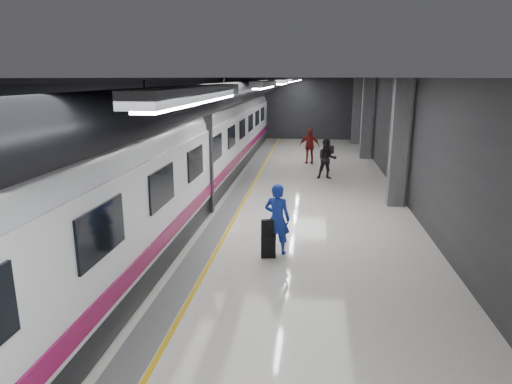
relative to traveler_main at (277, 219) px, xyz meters
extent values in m
plane|color=silver|center=(-0.66, 3.20, -0.94)|extent=(40.00, 40.00, 0.00)
cube|color=black|center=(-0.66, 3.20, 3.56)|extent=(10.00, 40.00, 0.02)
cube|color=#28282B|center=(-0.66, 23.20, 1.31)|extent=(10.00, 0.02, 4.50)
cube|color=#28282B|center=(-5.66, 3.20, 1.31)|extent=(0.02, 40.00, 4.50)
cube|color=#28282B|center=(4.34, 3.20, 1.31)|extent=(0.02, 40.00, 4.50)
cube|color=slate|center=(-2.01, 3.20, -0.93)|extent=(0.65, 39.80, 0.01)
cube|color=gold|center=(-1.61, 3.20, -0.93)|extent=(0.10, 39.80, 0.01)
cylinder|color=black|center=(-1.96, 3.20, 3.01)|extent=(0.80, 38.00, 0.80)
cube|color=silver|center=(-0.06, -7.80, 3.46)|extent=(0.22, 2.60, 0.10)
cube|color=silver|center=(-0.06, -2.80, 3.46)|extent=(0.22, 2.60, 0.10)
cube|color=silver|center=(-0.06, 2.20, 3.46)|extent=(0.22, 2.60, 0.10)
cube|color=silver|center=(-0.06, 7.20, 3.46)|extent=(0.22, 2.60, 0.10)
cube|color=silver|center=(-0.06, 12.20, 3.46)|extent=(0.22, 2.60, 0.10)
cube|color=silver|center=(-0.06, 17.20, 3.46)|extent=(0.22, 2.60, 0.10)
cube|color=silver|center=(-0.06, 21.20, 3.46)|extent=(0.22, 2.60, 0.10)
cube|color=#515154|center=(3.89, 5.20, 1.31)|extent=(0.55, 0.55, 4.50)
cube|color=#515154|center=(3.89, 15.20, 1.31)|extent=(0.55, 0.55, 4.50)
cube|color=#515154|center=(3.89, 21.20, 1.31)|extent=(0.55, 0.55, 4.50)
cube|color=black|center=(-3.91, 3.20, -0.59)|extent=(2.80, 38.00, 0.60)
cube|color=white|center=(-3.91, 3.20, 0.81)|extent=(2.90, 38.00, 2.20)
cylinder|color=white|center=(-3.91, 3.20, 1.76)|extent=(2.80, 38.00, 2.80)
cube|color=maroon|center=(-2.44, 3.20, 0.01)|extent=(0.04, 38.00, 0.35)
cube|color=black|center=(-3.91, 3.20, 1.06)|extent=(3.05, 0.25, 3.80)
cube|color=black|center=(-2.44, -4.80, 1.21)|extent=(0.05, 1.60, 0.85)
cube|color=black|center=(-2.44, -1.80, 1.21)|extent=(0.05, 1.60, 0.85)
cube|color=black|center=(-2.44, 1.20, 1.21)|extent=(0.05, 1.60, 0.85)
cube|color=black|center=(-2.44, 4.20, 1.21)|extent=(0.05, 1.60, 0.85)
cube|color=black|center=(-2.44, 7.20, 1.21)|extent=(0.05, 1.60, 0.85)
cube|color=black|center=(-2.44, 10.20, 1.21)|extent=(0.05, 1.60, 0.85)
cube|color=black|center=(-2.44, 13.20, 1.21)|extent=(0.05, 1.60, 0.85)
cube|color=black|center=(-2.44, 16.20, 1.21)|extent=(0.05, 1.60, 0.85)
cube|color=black|center=(-2.44, 19.20, 1.21)|extent=(0.05, 1.60, 0.85)
imported|color=blue|center=(0.00, 0.00, 0.00)|extent=(0.76, 0.58, 1.88)
cube|color=black|center=(-0.20, -0.31, -0.64)|extent=(0.40, 0.28, 0.60)
cube|color=black|center=(-0.22, -0.33, -0.13)|extent=(0.34, 0.25, 0.40)
imported|color=black|center=(1.55, 9.32, -0.03)|extent=(0.92, 0.74, 1.82)
imported|color=maroon|center=(0.74, 13.24, 0.00)|extent=(1.14, 0.55, 1.88)
cube|color=black|center=(2.02, 16.61, -0.70)|extent=(0.38, 0.32, 0.48)
camera|label=1|loc=(0.81, -11.31, 3.58)|focal=32.00mm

